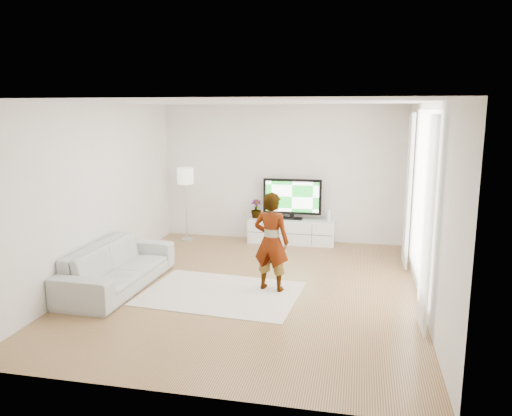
% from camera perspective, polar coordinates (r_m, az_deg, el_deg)
% --- Properties ---
extents(floor, '(6.00, 6.00, 0.00)m').
position_cam_1_polar(floor, '(7.78, -0.62, -9.10)').
color(floor, tan).
rests_on(floor, ground).
extents(ceiling, '(6.00, 6.00, 0.00)m').
position_cam_1_polar(ceiling, '(7.30, -0.67, 11.99)').
color(ceiling, white).
rests_on(ceiling, wall_back).
extents(wall_left, '(0.02, 6.00, 2.80)m').
position_cam_1_polar(wall_left, '(8.31, -17.73, 1.67)').
color(wall_left, white).
rests_on(wall_left, floor).
extents(wall_right, '(0.02, 6.00, 2.80)m').
position_cam_1_polar(wall_right, '(7.30, 18.88, 0.34)').
color(wall_right, white).
rests_on(wall_right, floor).
extents(wall_back, '(5.00, 0.02, 2.80)m').
position_cam_1_polar(wall_back, '(10.33, 2.95, 3.96)').
color(wall_back, white).
rests_on(wall_back, floor).
extents(wall_front, '(5.00, 0.02, 2.80)m').
position_cam_1_polar(wall_front, '(4.60, -8.75, -5.32)').
color(wall_front, white).
rests_on(wall_front, floor).
extents(window, '(0.01, 2.60, 2.50)m').
position_cam_1_polar(window, '(7.59, 18.49, 1.14)').
color(window, white).
rests_on(window, wall_right).
extents(curtain_near, '(0.04, 0.70, 2.60)m').
position_cam_1_polar(curtain_near, '(6.33, 19.02, -1.73)').
color(curtain_near, white).
rests_on(curtain_near, floor).
extents(curtain_far, '(0.04, 0.70, 2.60)m').
position_cam_1_polar(curtain_far, '(8.87, 17.01, 1.96)').
color(curtain_far, white).
rests_on(curtain_far, floor).
extents(media_console, '(1.76, 0.50, 0.49)m').
position_cam_1_polar(media_console, '(10.28, 4.09, -2.63)').
color(media_console, white).
rests_on(media_console, floor).
extents(television, '(1.19, 0.23, 0.83)m').
position_cam_1_polar(television, '(10.16, 4.16, 1.22)').
color(television, black).
rests_on(television, media_console).
extents(game_console, '(0.07, 0.16, 0.21)m').
position_cam_1_polar(game_console, '(10.13, 8.42, -0.88)').
color(game_console, white).
rests_on(game_console, media_console).
extents(potted_plant, '(0.26, 0.26, 0.38)m').
position_cam_1_polar(potted_plant, '(10.30, 0.00, -0.08)').
color(potted_plant, '#3F7238').
rests_on(potted_plant, media_console).
extents(rug, '(2.39, 1.81, 0.01)m').
position_cam_1_polar(rug, '(7.56, -4.05, -9.71)').
color(rug, beige).
rests_on(rug, floor).
extents(player, '(0.60, 0.46, 1.50)m').
position_cam_1_polar(player, '(7.47, 1.76, -3.85)').
color(player, '#334772').
rests_on(player, rug).
extents(sofa, '(0.98, 2.32, 0.67)m').
position_cam_1_polar(sofa, '(8.00, -15.50, -6.42)').
color(sofa, beige).
rests_on(sofa, floor).
extents(floor_lamp, '(0.34, 0.34, 1.52)m').
position_cam_1_polar(floor_lamp, '(10.41, -8.07, 3.29)').
color(floor_lamp, silver).
rests_on(floor_lamp, floor).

